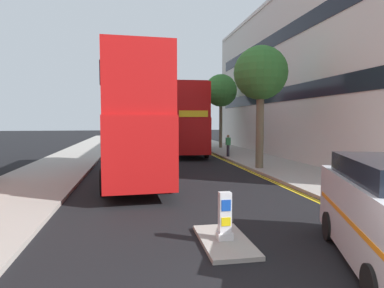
{
  "coord_description": "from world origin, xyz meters",
  "views": [
    {
      "loc": [
        -2.06,
        -3.45,
        2.88
      ],
      "look_at": [
        0.5,
        11.0,
        1.8
      ],
      "focal_mm": 30.89,
      "sensor_mm": 36.0,
      "label": 1
    }
  ],
  "objects_px": {
    "double_decker_bus_away": "(133,117)",
    "double_decker_bus_oncoming": "(185,118)",
    "keep_left_bollard": "(225,218)",
    "pedestrian_far": "(228,145)"
  },
  "relations": [
    {
      "from": "double_decker_bus_oncoming",
      "to": "keep_left_bollard",
      "type": "bearing_deg",
      "value": -96.19
    },
    {
      "from": "keep_left_bollard",
      "to": "pedestrian_far",
      "type": "distance_m",
      "value": 17.25
    },
    {
      "from": "keep_left_bollard",
      "to": "double_decker_bus_oncoming",
      "type": "height_order",
      "value": "double_decker_bus_oncoming"
    },
    {
      "from": "pedestrian_far",
      "to": "keep_left_bollard",
      "type": "bearing_deg",
      "value": -106.52
    },
    {
      "from": "double_decker_bus_oncoming",
      "to": "pedestrian_far",
      "type": "distance_m",
      "value": 5.12
    },
    {
      "from": "keep_left_bollard",
      "to": "double_decker_bus_away",
      "type": "relative_size",
      "value": 0.1
    },
    {
      "from": "keep_left_bollard",
      "to": "pedestrian_far",
      "type": "height_order",
      "value": "pedestrian_far"
    },
    {
      "from": "keep_left_bollard",
      "to": "pedestrian_far",
      "type": "relative_size",
      "value": 0.69
    },
    {
      "from": "double_decker_bus_away",
      "to": "double_decker_bus_oncoming",
      "type": "xyz_separation_m",
      "value": [
        4.31,
        11.49,
        0.0
      ]
    },
    {
      "from": "double_decker_bus_away",
      "to": "pedestrian_far",
      "type": "xyz_separation_m",
      "value": [
        7.01,
        7.64,
        -2.04
      ]
    }
  ]
}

